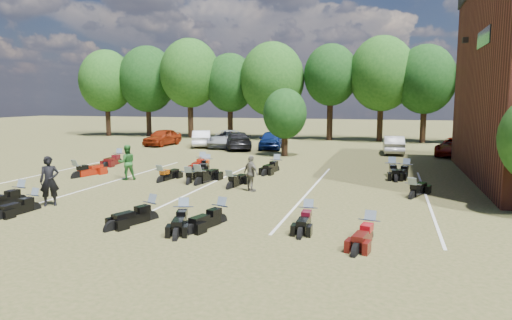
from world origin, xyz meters
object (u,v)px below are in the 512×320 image
at_px(motorcycle_0, 34,210).
at_px(motorcycle_7, 77,178).
at_px(motorcycle_14, 119,164).
at_px(motorcycle_3, 184,224).
at_px(car_0, 162,137).
at_px(person_black, 49,181).
at_px(person_grey, 251,173).
at_px(person_green, 127,162).
at_px(car_4, 271,140).

relative_size(motorcycle_0, motorcycle_7, 0.84).
relative_size(motorcycle_7, motorcycle_14, 1.00).
relative_size(motorcycle_3, motorcycle_7, 0.90).
xyz_separation_m(car_0, person_black, (7.01, -22.39, 0.23)).
relative_size(person_grey, motorcycle_14, 0.67).
height_order(car_0, person_black, person_black).
bearing_deg(motorcycle_7, motorcycle_3, 157.73).
height_order(person_green, motorcycle_3, person_green).
distance_m(car_4, person_black, 22.57).
bearing_deg(motorcycle_7, person_black, 132.57).
xyz_separation_m(car_0, motorcycle_3, (13.18, -23.39, -0.75)).
xyz_separation_m(motorcycle_0, motorcycle_14, (-4.05, 11.83, 0.00)).
bearing_deg(motorcycle_7, motorcycle_14, -66.72).
bearing_deg(motorcycle_0, car_0, 111.36).
bearing_deg(person_grey, car_4, -43.06).
relative_size(person_green, motorcycle_0, 0.89).
bearing_deg(person_grey, motorcycle_14, 5.63).
distance_m(person_black, person_grey, 8.31).
xyz_separation_m(motorcycle_0, motorcycle_3, (6.27, -0.23, 0.00)).
xyz_separation_m(person_grey, motorcycle_14, (-10.86, 6.17, -0.82)).
bearing_deg(person_green, person_grey, 133.31).
height_order(motorcycle_0, motorcycle_3, motorcycle_3).
bearing_deg(motorcycle_14, motorcycle_3, -55.94).
bearing_deg(person_green, motorcycle_14, -91.30).
distance_m(person_green, motorcycle_3, 9.54).
xyz_separation_m(person_black, motorcycle_14, (-4.15, 11.07, -0.98)).
xyz_separation_m(car_4, motorcycle_7, (-6.29, -16.67, -0.76)).
relative_size(car_0, motorcycle_14, 1.80).
xyz_separation_m(car_0, motorcycle_0, (6.91, -23.16, -0.75)).
height_order(person_green, motorcycle_0, person_green).
bearing_deg(person_green, motorcycle_0, 53.65).
bearing_deg(car_4, motorcycle_7, -119.77).
bearing_deg(motorcycle_14, person_grey, -36.08).
distance_m(motorcycle_3, motorcycle_7, 11.51).
bearing_deg(person_grey, person_black, 71.33).
bearing_deg(car_0, motorcycle_0, -68.57).
height_order(motorcycle_0, motorcycle_14, motorcycle_14).
distance_m(car_4, motorcycle_3, 23.57).
xyz_separation_m(car_0, motorcycle_7, (3.81, -16.70, -0.75)).
bearing_deg(motorcycle_7, motorcycle_0, 128.86).
bearing_deg(motorcycle_0, motorcycle_14, 113.64).
bearing_deg(person_black, motorcycle_3, -46.05).
xyz_separation_m(car_0, person_green, (6.70, -16.44, 0.16)).
relative_size(car_4, motorcycle_0, 2.17).
bearing_deg(motorcycle_14, person_green, -59.62).
relative_size(car_0, motorcycle_7, 1.80).
height_order(car_0, car_4, car_4).
xyz_separation_m(car_4, motorcycle_14, (-7.24, -11.29, -0.76)).
xyz_separation_m(car_4, motorcycle_0, (-3.19, -23.12, -0.76)).
bearing_deg(person_black, car_4, 45.23).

